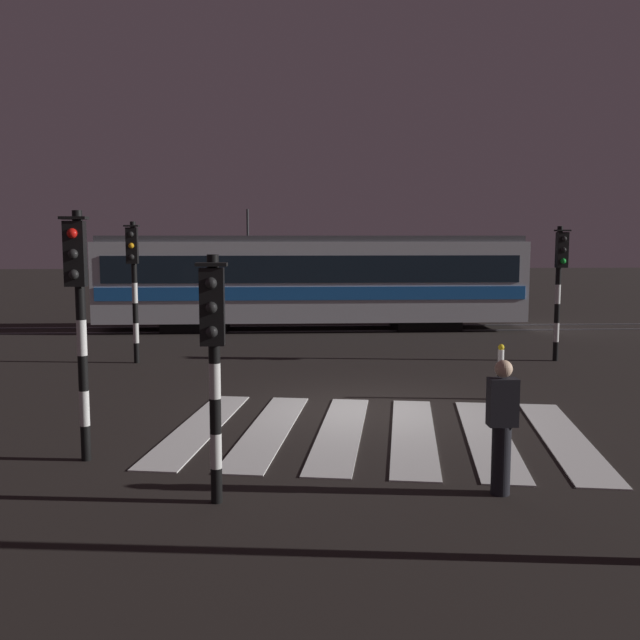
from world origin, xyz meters
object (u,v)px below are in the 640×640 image
traffic_light_kerb_mid_left (213,342)px  pedestrian_waiting_at_kerb (502,426)px  traffic_light_corner_near_left (79,298)px  traffic_light_corner_far_right (560,273)px  tram (311,279)px  traffic_light_corner_far_left (133,270)px  bollard_island_edge (500,372)px

traffic_light_kerb_mid_left → pedestrian_waiting_at_kerb: traffic_light_kerb_mid_left is taller
traffic_light_corner_near_left → traffic_light_corner_far_right: traffic_light_corner_near_left is taller
traffic_light_corner_near_left → pedestrian_waiting_at_kerb: bearing=-16.0°
tram → pedestrian_waiting_at_kerb: size_ratio=8.61×
traffic_light_corner_far_left → pedestrian_waiting_at_kerb: 11.80m
traffic_light_corner_far_left → bollard_island_edge: (8.05, -4.53, -1.81)m
traffic_light_corner_far_left → tram: size_ratio=0.24×
traffic_light_corner_far_right → tram: size_ratio=0.24×
traffic_light_corner_far_left → bollard_island_edge: size_ratio=3.24×
traffic_light_corner_far_right → tram: 9.20m
traffic_light_kerb_mid_left → bollard_island_edge: bearing=46.6°
tram → pedestrian_waiting_at_kerb: (1.68, -16.37, -0.87)m
traffic_light_corner_near_left → pedestrian_waiting_at_kerb: traffic_light_corner_near_left is taller
traffic_light_corner_far_right → bollard_island_edge: size_ratio=3.14×
traffic_light_corner_near_left → traffic_light_corner_far_right: bearing=38.4°
traffic_light_corner_near_left → traffic_light_corner_far_right: (9.97, 7.89, -0.07)m
traffic_light_kerb_mid_left → tram: size_ratio=0.20×
bollard_island_edge → traffic_light_corner_near_left: bearing=-153.1°
tram → pedestrian_waiting_at_kerb: tram is taller
pedestrian_waiting_at_kerb → traffic_light_corner_near_left: bearing=164.0°
bollard_island_edge → traffic_light_corner_far_left: bearing=150.6°
traffic_light_corner_far_right → tram: tram is taller
traffic_light_corner_near_left → tram: size_ratio=0.24×
traffic_light_kerb_mid_left → pedestrian_waiting_at_kerb: size_ratio=1.76×
traffic_light_corner_near_left → traffic_light_corner_far_right: 12.71m
traffic_light_corner_far_right → pedestrian_waiting_at_kerb: traffic_light_corner_far_right is taller
traffic_light_corner_far_right → pedestrian_waiting_at_kerb: 10.56m
pedestrian_waiting_at_kerb → traffic_light_corner_far_left: bearing=123.4°
traffic_light_corner_far_right → bollard_island_edge: traffic_light_corner_far_right is taller
traffic_light_kerb_mid_left → bollard_island_edge: traffic_light_kerb_mid_left is taller
traffic_light_corner_far_right → traffic_light_corner_far_left: traffic_light_corner_far_left is taller
traffic_light_corner_near_left → tram: bearing=75.2°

